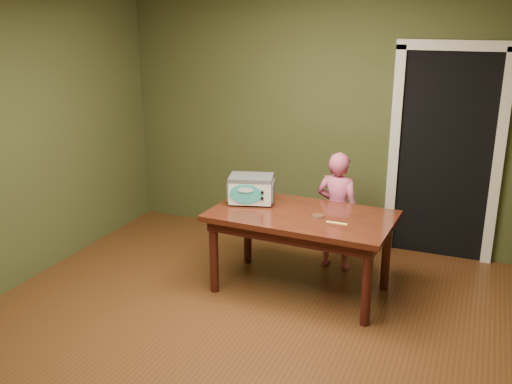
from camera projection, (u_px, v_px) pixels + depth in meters
floor at (224, 350)px, 4.32m from camera, size 5.00×5.00×0.00m
room_shell at (220, 128)px, 3.81m from camera, size 4.52×5.02×2.61m
doorway at (447, 151)px, 5.99m from camera, size 1.10×0.66×2.25m
dining_table at (301, 224)px, 5.07m from camera, size 1.64×0.98×0.75m
toy_oven at (251, 188)px, 5.28m from camera, size 0.48×0.38×0.26m
baking_pan at (318, 216)px, 4.94m from camera, size 0.10×0.10×0.02m
spatula at (337, 223)px, 4.80m from camera, size 0.18×0.03×0.01m
child at (337, 211)px, 5.57m from camera, size 0.47×0.34×1.18m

